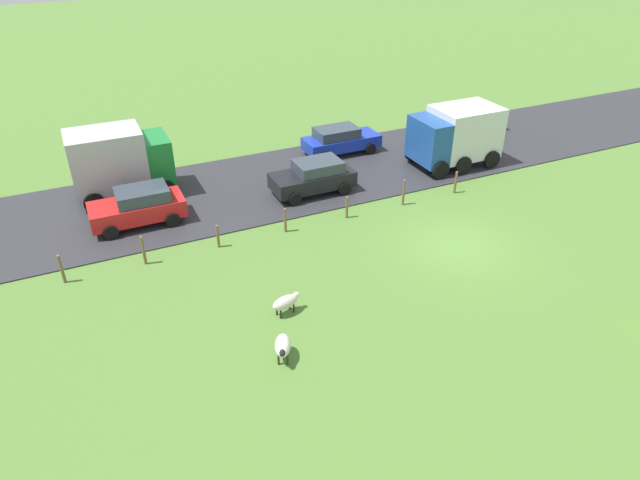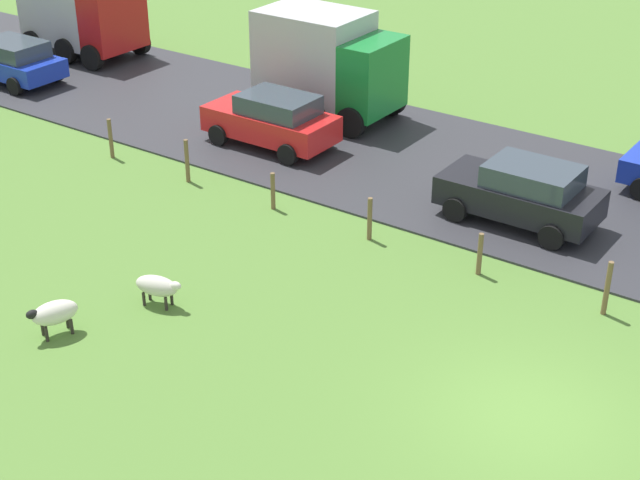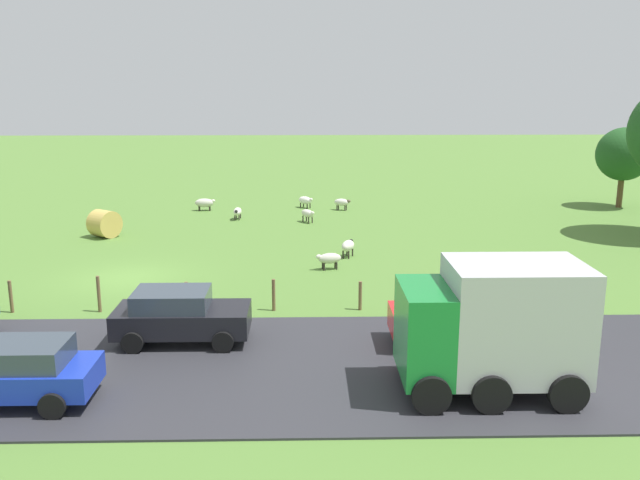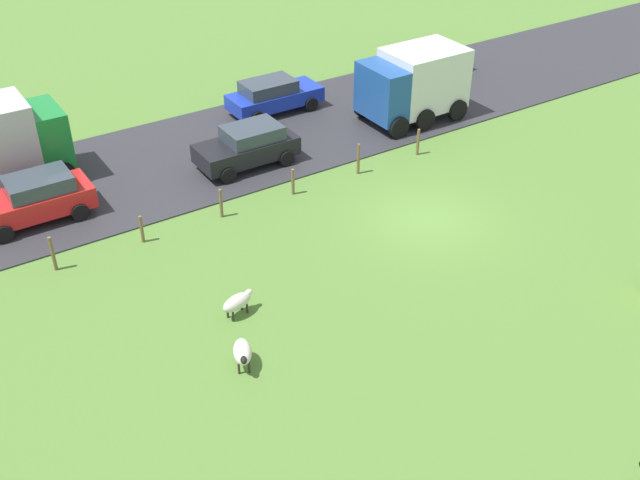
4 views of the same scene
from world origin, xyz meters
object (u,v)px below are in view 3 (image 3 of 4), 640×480
object	(u,v)px
tree_0	(624,154)
sheep_6	(305,200)
sheep_4	(342,202)
hay_bale_0	(105,224)
car_1	(180,315)
car_2	(10,371)
sheep_1	(329,258)
sheep_0	(205,203)
sheep_2	(348,246)
sheep_3	(237,212)
truck_0	(494,324)
car_6	(456,317)
sheep_5	(308,214)

from	to	relation	value
tree_0	sheep_6	bearing A→B (deg)	-90.69
sheep_6	sheep_4	bearing A→B (deg)	69.69
hay_bale_0	tree_0	xyz separation A→B (m)	(-7.99, 30.71, 2.71)
car_1	car_2	size ratio (longest dim) A/B	0.93
hay_bale_0	sheep_1	bearing A→B (deg)	60.13
sheep_0	sheep_2	size ratio (longest dim) A/B	1.14
sheep_2	sheep_6	bearing A→B (deg)	-171.37
sheep_3	truck_0	distance (m)	24.64
sheep_4	hay_bale_0	distance (m)	14.73
sheep_0	car_2	bearing A→B (deg)	-2.16
sheep_6	car_6	size ratio (longest dim) A/B	0.27
sheep_5	car_6	xyz separation A→B (m)	(18.83, 4.38, 0.39)
sheep_6	car_1	world-z (taller)	car_1
sheep_2	tree_0	distance (m)	22.36
sheep_0	sheep_6	xyz separation A→B (m)	(-0.81, 6.35, -0.00)
truck_0	car_6	size ratio (longest dim) A/B	1.12
sheep_4	sheep_6	size ratio (longest dim) A/B	1.00
car_1	car_2	xyz separation A→B (m)	(3.98, -3.46, -0.04)
hay_bale_0	tree_0	distance (m)	31.85
sheep_3	hay_bale_0	bearing A→B (deg)	-54.78
sheep_2	tree_0	world-z (taller)	tree_0
car_1	car_6	xyz separation A→B (m)	(0.42, 8.37, 0.01)
sheep_6	tree_0	bearing A→B (deg)	89.31
truck_0	car_6	xyz separation A→B (m)	(-3.19, -0.21, -0.93)
sheep_0	sheep_4	world-z (taller)	sheep_0
car_1	car_2	world-z (taller)	car_1
car_1	hay_bale_0	bearing A→B (deg)	-156.16
hay_bale_0	car_6	bearing A→B (deg)	44.35
sheep_6	car_6	bearing A→B (deg)	10.82
sheep_0	sheep_2	xyz separation A→B (m)	(11.89, 8.27, 0.04)
sheep_3	car_6	size ratio (longest dim) A/B	0.29
sheep_2	sheep_5	bearing A→B (deg)	-167.29
truck_0	car_6	bearing A→B (deg)	-176.22
sheep_1	hay_bale_0	xyz separation A→B (m)	(-6.57, -11.43, 0.22)
sheep_2	hay_bale_0	world-z (taller)	hay_bale_0
sheep_2	car_2	xyz separation A→B (m)	(14.38, -9.27, 0.33)
sheep_5	car_2	distance (m)	23.61
sheep_2	car_6	distance (m)	11.12
sheep_3	sheep_4	distance (m)	6.91
sheep_4	car_2	world-z (taller)	car_2
sheep_2	sheep_6	distance (m)	12.84
car_2	sheep_4	bearing A→B (deg)	159.81
sheep_3	car_2	bearing A→B (deg)	-8.11
tree_0	car_6	bearing A→B (deg)	-34.13
sheep_0	tree_0	size ratio (longest dim) A/B	0.25
sheep_1	car_1	distance (m)	9.62
sheep_0	hay_bale_0	xyz separation A→B (m)	(7.42, -4.10, 0.21)
sheep_6	hay_bale_0	distance (m)	13.30
sheep_0	sheep_3	xyz separation A→B (m)	(2.88, 2.34, -0.03)
truck_0	car_1	distance (m)	9.36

